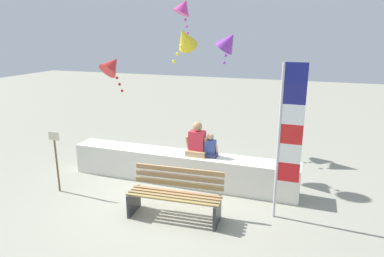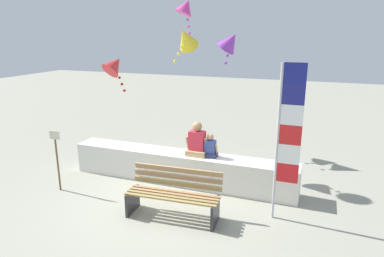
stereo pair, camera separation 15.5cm
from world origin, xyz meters
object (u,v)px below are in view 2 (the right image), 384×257
park_bench (174,195)px  kite_magenta (186,7)px  person_adult (197,142)px  kite_red (115,65)px  kite_purple (230,42)px  kite_yellow (186,38)px  sign_post (57,156)px  flag_banner (286,132)px  person_child (210,148)px

park_bench → kite_magenta: (-1.40, 4.20, 3.60)m
person_adult → kite_red: size_ratio=0.67×
park_bench → kite_purple: 4.67m
kite_yellow → sign_post: (-2.12, -2.16, -2.41)m
park_bench → flag_banner: bearing=17.2°
person_adult → sign_post: size_ratio=0.57×
person_adult → flag_banner: flag_banner is taller
kite_yellow → kite_magenta: kite_magenta is taller
kite_magenta → person_child: bearing=-59.1°
kite_yellow → kite_red: (-2.72, 1.17, -0.79)m
kite_purple → sign_post: kite_purple is taller
person_adult → person_child: (0.30, 0.00, -0.09)m
person_child → kite_purple: size_ratio=0.57×
kite_magenta → sign_post: kite_magenta is taller
kite_magenta → sign_post: 5.37m
park_bench → person_child: size_ratio=3.39×
flag_banner → kite_red: size_ratio=2.51×
person_child → kite_magenta: bearing=120.9°
person_child → kite_yellow: 2.59m
person_adult → kite_magenta: kite_magenta is taller
park_bench → kite_magenta: 5.71m
kite_yellow → kite_purple: 1.67m
park_bench → kite_purple: (0.01, 3.82, 2.68)m
kite_purple → sign_post: 5.17m
kite_purple → sign_post: bearing=-127.1°
person_adult → kite_yellow: size_ratio=0.83×
flag_banner → kite_red: bearing=151.3°
kite_magenta → park_bench: bearing=-71.5°
park_bench → flag_banner: flag_banner is taller
person_adult → kite_yellow: (-0.59, 0.84, 2.19)m
person_adult → kite_red: 4.11m
person_child → kite_red: size_ratio=0.46×
kite_purple → kite_magenta: size_ratio=0.89×
park_bench → person_child: person_child is taller
person_adult → park_bench: bearing=-87.4°
park_bench → kite_yellow: kite_yellow is taller
kite_yellow → kite_magenta: (-0.75, 1.90, 0.82)m
flag_banner → kite_red: 6.03m
person_adult → kite_purple: 3.16m
kite_yellow → kite_magenta: size_ratio=0.88×
sign_post → person_child: bearing=23.8°
flag_banner → kite_magenta: size_ratio=2.75×
kite_purple → kite_red: kite_purple is taller
kite_yellow → sign_post: kite_yellow is taller
park_bench → flag_banner: (1.88, 0.58, 1.24)m
park_bench → kite_yellow: bearing=106.0°
person_adult → kite_magenta: 4.29m
park_bench → person_adult: person_adult is taller
park_bench → kite_red: (-3.37, 3.46, 1.99)m
person_adult → kite_yellow: 2.42m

